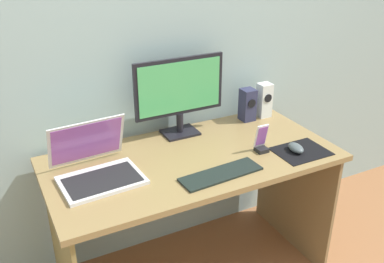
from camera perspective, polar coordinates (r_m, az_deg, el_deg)
wall_back at (r=2.19m, az=-4.63°, el=13.25°), size 6.00×0.04×2.50m
desk at (r=2.12m, az=0.09°, el=-6.96°), size 1.37×0.67×0.73m
monitor at (r=2.17m, az=-1.65°, el=5.19°), size 0.48×0.14×0.41m
speaker_right at (r=2.47m, az=9.48°, el=4.10°), size 0.07×0.07×0.19m
speaker_near_monitor at (r=2.41m, az=7.33°, el=3.52°), size 0.07×0.08×0.18m
laptop at (r=1.90m, az=-12.47°, el=-4.57°), size 0.36×0.34×0.23m
keyboard_external at (r=1.90m, az=3.84°, el=-5.60°), size 0.38×0.14×0.01m
mousepad at (r=2.15m, az=14.16°, el=-2.54°), size 0.25×0.20×0.00m
mouse at (r=2.13m, az=13.53°, el=-2.11°), size 0.07×0.11×0.04m
phone_in_dock at (r=2.09m, az=9.12°, el=-1.38°), size 0.06×0.06×0.14m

